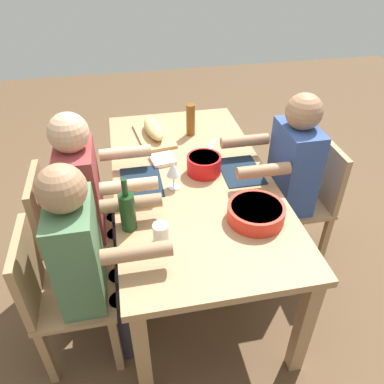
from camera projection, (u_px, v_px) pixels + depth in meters
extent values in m
plane|color=brown|center=(192.00, 264.00, 2.69)|extent=(8.00, 8.00, 0.00)
cube|color=#A87F56|center=(192.00, 180.00, 2.26)|extent=(1.78, 0.91, 0.04)
cube|color=#A87F56|center=(123.00, 165.00, 3.07)|extent=(0.07, 0.07, 0.70)
cube|color=#A87F56|center=(143.00, 356.00, 1.77)|extent=(0.07, 0.07, 0.70)
cube|color=#A87F56|center=(219.00, 155.00, 3.19)|extent=(0.07, 0.07, 0.70)
cube|color=#A87F56|center=(304.00, 326.00, 1.89)|extent=(0.07, 0.07, 0.70)
cube|color=#A87F56|center=(76.00, 295.00, 1.93)|extent=(0.40, 0.40, 0.03)
cube|color=#A87F56|center=(27.00, 272.00, 1.78)|extent=(0.38, 0.04, 0.40)
cube|color=#A87F56|center=(114.00, 292.00, 2.23)|extent=(0.04, 0.04, 0.42)
cube|color=#A87F56|center=(116.00, 345.00, 1.96)|extent=(0.04, 0.04, 0.42)
cube|color=#A87F56|center=(53.00, 302.00, 2.18)|extent=(0.04, 0.04, 0.42)
cube|color=#A87F56|center=(47.00, 357.00, 1.91)|extent=(0.04, 0.04, 0.42)
cylinder|color=#2D2D38|center=(123.00, 302.00, 2.16)|extent=(0.11, 0.11, 0.45)
cylinder|color=#2D2D38|center=(125.00, 326.00, 2.03)|extent=(0.11, 0.11, 0.45)
cube|color=#4C724C|center=(78.00, 253.00, 1.77)|extent=(0.34, 0.20, 0.55)
cylinder|color=#9E7251|center=(131.00, 203.00, 1.88)|extent=(0.07, 0.30, 0.07)
cylinder|color=#9E7251|center=(137.00, 253.00, 1.61)|extent=(0.07, 0.30, 0.07)
sphere|color=#9E7251|center=(61.00, 189.00, 1.55)|extent=(0.21, 0.21, 0.21)
cube|color=#A87F56|center=(79.00, 231.00, 2.32)|extent=(0.40, 0.40, 0.03)
cube|color=#A87F56|center=(39.00, 207.00, 2.16)|extent=(0.38, 0.04, 0.40)
cube|color=#A87F56|center=(111.00, 235.00, 2.61)|extent=(0.04, 0.04, 0.42)
cube|color=#A87F56|center=(113.00, 273.00, 2.35)|extent=(0.04, 0.04, 0.42)
cube|color=#A87F56|center=(60.00, 242.00, 2.56)|extent=(0.04, 0.04, 0.42)
cube|color=#A87F56|center=(55.00, 281.00, 2.29)|extent=(0.04, 0.04, 0.42)
cylinder|color=#2D2D38|center=(119.00, 242.00, 2.54)|extent=(0.11, 0.11, 0.45)
cylinder|color=#2D2D38|center=(120.00, 260.00, 2.42)|extent=(0.11, 0.11, 0.45)
cube|color=maroon|center=(81.00, 192.00, 2.16)|extent=(0.34, 0.20, 0.55)
cylinder|color=tan|center=(125.00, 153.00, 2.26)|extent=(0.07, 0.30, 0.07)
cylinder|color=tan|center=(129.00, 186.00, 1.99)|extent=(0.07, 0.30, 0.07)
sphere|color=tan|center=(68.00, 133.00, 1.94)|extent=(0.21, 0.21, 0.21)
cube|color=#A87F56|center=(295.00, 203.00, 2.54)|extent=(0.40, 0.40, 0.03)
cube|color=#A87F56|center=(327.00, 173.00, 2.44)|extent=(0.38, 0.04, 0.40)
cube|color=#A87F56|center=(276.00, 249.00, 2.51)|extent=(0.04, 0.04, 0.42)
cube|color=#A87F56|center=(259.00, 216.00, 2.78)|extent=(0.04, 0.04, 0.42)
cube|color=#A87F56|center=(324.00, 242.00, 2.56)|extent=(0.04, 0.04, 0.42)
cube|color=#A87F56|center=(303.00, 210.00, 2.83)|extent=(0.04, 0.04, 0.42)
cylinder|color=#2D2D38|center=(264.00, 239.00, 2.57)|extent=(0.11, 0.11, 0.45)
cylinder|color=#2D2D38|center=(256.00, 224.00, 2.69)|extent=(0.11, 0.11, 0.45)
cube|color=#334C8C|center=(294.00, 167.00, 2.36)|extent=(0.34, 0.20, 0.55)
cylinder|color=#9E7251|center=(263.00, 171.00, 2.11)|extent=(0.07, 0.30, 0.07)
cylinder|color=#9E7251|center=(245.00, 141.00, 2.38)|extent=(0.07, 0.30, 0.07)
sphere|color=#9E7251|center=(304.00, 112.00, 2.14)|extent=(0.21, 0.21, 0.21)
cylinder|color=red|center=(256.00, 213.00, 1.92)|extent=(0.29, 0.29, 0.08)
cylinder|color=beige|center=(256.00, 209.00, 1.90)|extent=(0.25, 0.25, 0.03)
cylinder|color=red|center=(204.00, 165.00, 2.25)|extent=(0.20, 0.20, 0.11)
cylinder|color=#669E33|center=(204.00, 159.00, 2.23)|extent=(0.18, 0.18, 0.04)
cube|color=tan|center=(154.00, 136.00, 2.63)|extent=(0.43, 0.27, 0.02)
ellipsoid|color=tan|center=(154.00, 128.00, 2.60)|extent=(0.33, 0.15, 0.09)
cylinder|color=#193819|center=(128.00, 212.00, 1.83)|extent=(0.08, 0.08, 0.20)
cylinder|color=#193819|center=(125.00, 187.00, 1.74)|extent=(0.03, 0.03, 0.09)
cylinder|color=brown|center=(191.00, 120.00, 2.60)|extent=(0.06, 0.06, 0.22)
cylinder|color=silver|center=(174.00, 187.00, 2.16)|extent=(0.07, 0.07, 0.01)
cylinder|color=silver|center=(174.00, 181.00, 2.14)|extent=(0.01, 0.01, 0.07)
cone|color=silver|center=(173.00, 169.00, 2.09)|extent=(0.08, 0.08, 0.08)
cylinder|color=white|center=(161.00, 233.00, 1.78)|extent=(0.08, 0.08, 0.10)
cube|color=#142333|center=(141.00, 182.00, 2.20)|extent=(0.32, 0.23, 0.01)
cube|color=#142333|center=(241.00, 171.00, 2.29)|extent=(0.32, 0.23, 0.01)
cube|color=silver|center=(211.00, 147.00, 2.52)|extent=(0.21, 0.13, 0.01)
cube|color=white|center=(163.00, 160.00, 2.38)|extent=(0.16, 0.16, 0.02)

